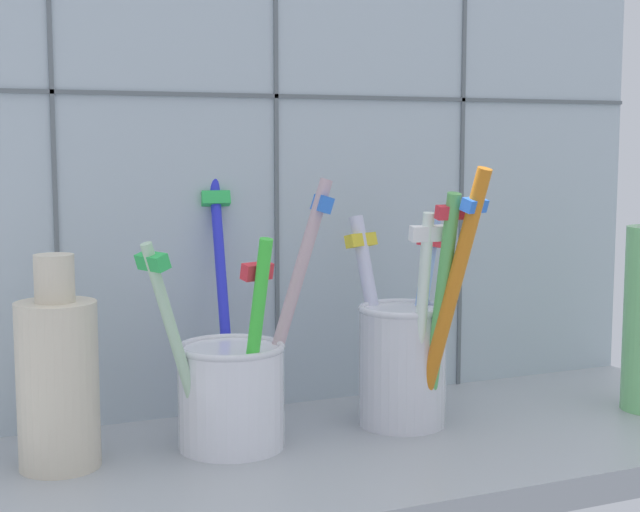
% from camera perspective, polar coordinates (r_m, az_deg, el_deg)
% --- Properties ---
extents(counter_slab, '(0.64, 0.22, 0.02)m').
position_cam_1_polar(counter_slab, '(0.64, 1.04, -12.18)').
color(counter_slab, '#9EA3A8').
rests_on(counter_slab, ground).
extents(tile_wall_back, '(0.64, 0.02, 0.45)m').
position_cam_1_polar(tile_wall_back, '(0.72, -2.94, 7.27)').
color(tile_wall_back, '#B2C1CC').
rests_on(tile_wall_back, ground).
extents(toothbrush_cup_left, '(0.14, 0.13, 0.18)m').
position_cam_1_polar(toothbrush_cup_left, '(0.63, -5.25, -7.59)').
color(toothbrush_cup_left, white).
rests_on(toothbrush_cup_left, counter_slab).
extents(toothbrush_cup_right, '(0.07, 0.12, 0.18)m').
position_cam_1_polar(toothbrush_cup_right, '(0.68, 5.15, -5.75)').
color(toothbrush_cup_right, silver).
rests_on(toothbrush_cup_right, counter_slab).
extents(ceramic_vase, '(0.05, 0.05, 0.13)m').
position_cam_1_polar(ceramic_vase, '(0.61, -15.39, -7.07)').
color(ceramic_vase, beige).
rests_on(ceramic_vase, counter_slab).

